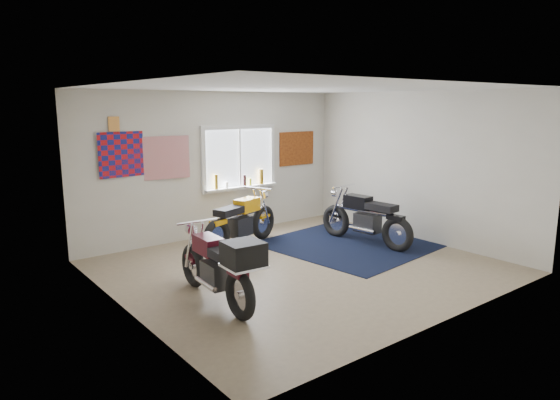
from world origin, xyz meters
TOP-DOWN VIEW (x-y plane):
  - ground at (0.00, 0.00)m, footprint 5.50×5.50m
  - room_shell at (0.00, 0.00)m, footprint 5.50×5.50m
  - navy_rug at (1.47, 0.44)m, footprint 2.78×2.87m
  - window_assembly at (0.50, 2.47)m, footprint 1.66×0.17m
  - oil_bottles at (0.56, 2.40)m, footprint 1.11×0.09m
  - flag_display at (-1.90, 2.48)m, footprint 1.60×0.10m
  - triumph_poster at (1.95, 2.48)m, footprint 0.90×0.03m
  - yellow_triumph at (-0.14, 1.47)m, footprint 1.91×0.84m
  - black_chrome_bike at (1.75, 0.31)m, footprint 0.60×1.97m
  - maroon_tourer at (-1.76, -0.52)m, footprint 0.60×1.91m

SIDE VIEW (x-z plane):
  - ground at x=0.00m, z-range 0.00..0.00m
  - navy_rug at x=1.47m, z-range 0.00..0.01m
  - yellow_triumph at x=-0.14m, z-range -0.06..0.94m
  - black_chrome_bike at x=1.75m, z-range -0.06..0.95m
  - maroon_tourer at x=-1.76m, z-range 0.02..0.99m
  - oil_bottles at x=0.56m, z-range 0.88..1.18m
  - window_assembly at x=0.50m, z-range 0.74..2.00m
  - triumph_poster at x=1.95m, z-range 1.20..1.90m
  - room_shell at x=0.00m, z-range -1.11..4.39m
  - flag_display at x=-1.90m, z-range 1.56..2.73m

